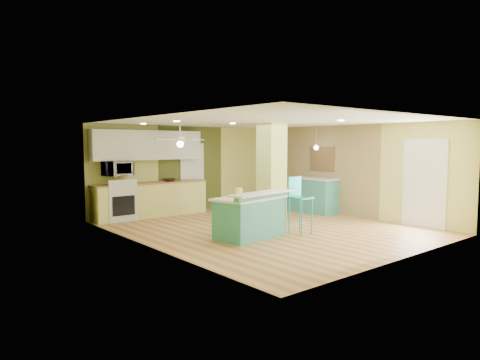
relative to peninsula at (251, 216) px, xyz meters
name	(u,v)px	position (x,y,z in m)	size (l,w,h in m)	color
floor	(266,228)	(0.93, 0.53, -0.47)	(6.00, 7.00, 0.01)	olive
ceiling	(266,121)	(0.93, 0.53, 2.04)	(6.00, 7.00, 0.01)	white
wall_back	(186,169)	(0.93, 4.04, 0.79)	(6.00, 0.01, 2.50)	#CECE6E
wall_front	(406,187)	(0.93, -2.97, 0.79)	(6.00, 0.01, 2.50)	#CECE6E
wall_left	(150,183)	(-2.07, 0.53, 0.79)	(0.01, 7.00, 2.50)	#CECE6E
wall_right	(345,170)	(3.94, 0.53, 0.79)	(0.01, 7.00, 2.50)	#CECE6E
wood_panel	(328,169)	(3.92, 1.13, 0.79)	(0.02, 3.40, 2.50)	olive
olive_accent	(192,169)	(1.13, 4.02, 0.79)	(2.20, 0.02, 2.50)	#4A5321
interior_door	(192,177)	(1.13, 3.99, 0.54)	(0.82, 0.05, 2.00)	white
french_door	(424,183)	(3.90, -1.77, 0.59)	(0.04, 1.08, 2.10)	white
column	(271,173)	(1.58, 1.03, 0.79)	(0.55, 0.55, 2.50)	#CAE068
kitchen_run	(151,199)	(-0.37, 3.73, 0.01)	(3.25, 0.63, 0.94)	#D7D771
stove	(119,203)	(-1.32, 3.72, 0.00)	(0.76, 0.66, 1.08)	silver
upper_cabinets	(148,145)	(-0.37, 3.85, 1.49)	(3.20, 0.34, 0.80)	silver
microwave	(118,169)	(-1.32, 3.73, 0.89)	(0.70, 0.48, 0.39)	white
ceiling_fan	(180,140)	(-0.17, 2.53, 1.62)	(1.41, 1.41, 0.61)	white
pendant_lamp	(316,147)	(3.58, 1.28, 1.42)	(0.14, 0.14, 0.69)	silver
wall_decor	(322,159)	(3.90, 1.33, 1.09)	(0.03, 0.90, 0.70)	brown
peninsula	(251,216)	(0.00, 0.00, 0.00)	(1.91, 1.28, 1.00)	teal
bar_stool	(298,196)	(1.05, -0.37, 0.38)	(0.43, 0.43, 1.26)	teal
side_counter	(312,195)	(3.63, 1.46, 0.04)	(0.66, 1.56, 1.01)	teal
fruit_bowl	(170,180)	(0.18, 3.69, 0.52)	(0.35, 0.35, 0.09)	#331E15
canister	(239,192)	(-0.18, 0.19, 0.50)	(0.15, 0.15, 0.18)	yellow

